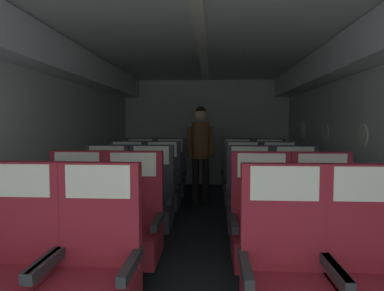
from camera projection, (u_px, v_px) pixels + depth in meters
ground at (200, 241)px, 3.78m from camera, size 3.79×7.42×0.02m
fuselage_shell at (201, 95)px, 3.95m from camera, size 3.67×7.07×2.31m
seat_a_left_window at (12, 270)px, 1.95m from camera, size 0.52×0.51×1.08m
seat_a_left_aisle at (94, 273)px, 1.91m from camera, size 0.52×0.51×1.08m
seat_a_right_aisle at (374, 280)px, 1.83m from camera, size 0.52×0.51×1.08m
seat_a_right_window at (287, 278)px, 1.85m from camera, size 0.52×0.51×1.08m
seat_b_left_window at (74, 226)px, 2.81m from camera, size 0.52×0.51×1.08m
seat_b_left_aisle at (131, 228)px, 2.76m from camera, size 0.52×0.51×1.08m
seat_b_right_aisle at (325, 231)px, 2.66m from camera, size 0.52×0.51×1.08m
seat_b_right_window at (262, 230)px, 2.69m from camera, size 0.52×0.51×1.08m
seat_c_left_window at (105, 203)px, 3.63m from camera, size 0.52×0.51×1.08m
seat_c_left_aisle at (150, 203)px, 3.60m from camera, size 0.52×0.51×1.08m
seat_c_right_aisle at (297, 205)px, 3.51m from camera, size 0.52×0.51×1.08m
seat_c_right_window at (250, 204)px, 3.55m from camera, size 0.52×0.51×1.08m
seat_d_left_window at (126, 188)px, 4.48m from camera, size 0.52×0.51×1.08m
seat_d_left_aisle at (161, 188)px, 4.45m from camera, size 0.52×0.51×1.08m
seat_d_right_aisle at (280, 190)px, 4.34m from camera, size 0.52×0.51×1.08m
seat_d_right_window at (243, 189)px, 4.39m from camera, size 0.52×0.51×1.08m
seat_e_left_window at (139, 178)px, 5.32m from camera, size 0.52×0.51×1.08m
seat_e_left_aisle at (170, 178)px, 5.28m from camera, size 0.52×0.51×1.08m
seat_e_right_aisle at (270, 179)px, 5.19m from camera, size 0.52×0.51×1.08m
seat_e_right_window at (238, 179)px, 5.23m from camera, size 0.52×0.51×1.08m
flight_attendant at (201, 144)px, 5.41m from camera, size 0.43×0.28×1.59m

